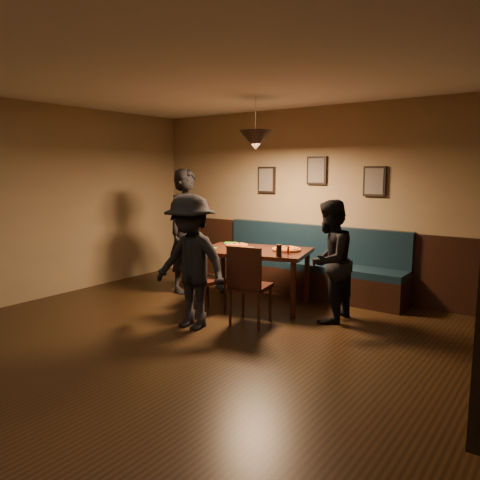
% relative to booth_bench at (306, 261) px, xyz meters
% --- Properties ---
extents(floor, '(7.00, 7.00, 0.00)m').
position_rel_booth_bench_xyz_m(floor, '(0.00, -3.20, -0.50)').
color(floor, black).
rests_on(floor, ground).
extents(ceiling, '(7.00, 7.00, 0.00)m').
position_rel_booth_bench_xyz_m(ceiling, '(0.00, -3.20, 2.30)').
color(ceiling, silver).
rests_on(ceiling, ground).
extents(wall_back, '(6.00, 0.00, 6.00)m').
position_rel_booth_bench_xyz_m(wall_back, '(0.00, 0.30, 0.90)').
color(wall_back, '#8C704F').
rests_on(wall_back, ground).
extents(wainscot, '(5.88, 0.06, 1.00)m').
position_rel_booth_bench_xyz_m(wainscot, '(0.00, 0.27, 0.00)').
color(wainscot, black).
rests_on(wainscot, ground).
extents(booth_bench, '(3.00, 0.60, 1.00)m').
position_rel_booth_bench_xyz_m(booth_bench, '(0.00, 0.00, 0.00)').
color(booth_bench, '#0F232D').
rests_on(booth_bench, ground).
extents(picture_left, '(0.32, 0.04, 0.42)m').
position_rel_booth_bench_xyz_m(picture_left, '(-0.90, 0.27, 1.20)').
color(picture_left, black).
rests_on(picture_left, wall_back).
extents(picture_center, '(0.32, 0.04, 0.42)m').
position_rel_booth_bench_xyz_m(picture_center, '(0.00, 0.27, 1.35)').
color(picture_center, black).
rests_on(picture_center, wall_back).
extents(picture_right, '(0.32, 0.04, 0.42)m').
position_rel_booth_bench_xyz_m(picture_right, '(0.90, 0.27, 1.20)').
color(picture_right, black).
rests_on(picture_right, wall_back).
extents(pendant_lamp, '(0.44, 0.44, 0.25)m').
position_rel_booth_bench_xyz_m(pendant_lamp, '(-0.30, -0.95, 1.75)').
color(pendant_lamp, black).
rests_on(pendant_lamp, ceiling).
extents(dining_table, '(1.64, 1.27, 0.78)m').
position_rel_booth_bench_xyz_m(dining_table, '(-0.30, -0.95, -0.11)').
color(dining_table, black).
rests_on(dining_table, floor).
extents(chair_near_left, '(0.45, 0.45, 0.90)m').
position_rel_booth_bench_xyz_m(chair_near_left, '(-0.62, -1.60, -0.05)').
color(chair_near_left, '#331B0E').
rests_on(chair_near_left, floor).
extents(chair_near_right, '(0.51, 0.51, 0.98)m').
position_rel_booth_bench_xyz_m(chair_near_right, '(0.13, -1.67, -0.01)').
color(chair_near_right, black).
rests_on(chair_near_right, floor).
extents(diner_left, '(0.54, 0.74, 1.88)m').
position_rel_booth_bench_xyz_m(diner_left, '(-1.54, -0.94, 0.44)').
color(diner_left, black).
rests_on(diner_left, floor).
extents(diner_right, '(0.57, 0.73, 1.50)m').
position_rel_booth_bench_xyz_m(diner_right, '(0.84, -1.00, 0.25)').
color(diner_right, black).
rests_on(diner_right, floor).
extents(diner_front, '(1.02, 0.59, 1.58)m').
position_rel_booth_bench_xyz_m(diner_front, '(-0.36, -2.19, 0.29)').
color(diner_front, black).
rests_on(diner_front, floor).
extents(pizza_a, '(0.41, 0.41, 0.04)m').
position_rel_booth_bench_xyz_m(pizza_a, '(-0.66, -0.87, 0.29)').
color(pizza_a, '#D55F28').
rests_on(pizza_a, dining_table).
extents(pizza_b, '(0.46, 0.46, 0.04)m').
position_rel_booth_bench_xyz_m(pizza_b, '(-0.33, -1.17, 0.30)').
color(pizza_b, orange).
rests_on(pizza_b, dining_table).
extents(pizza_c, '(0.48, 0.48, 0.04)m').
position_rel_booth_bench_xyz_m(pizza_c, '(0.10, -0.78, 0.30)').
color(pizza_c, orange).
rests_on(pizza_c, dining_table).
extents(soda_glass, '(0.08, 0.08, 0.15)m').
position_rel_booth_bench_xyz_m(soda_glass, '(0.24, -1.21, 0.35)').
color(soda_glass, black).
rests_on(soda_glass, dining_table).
extents(tabasco_bottle, '(0.03, 0.03, 0.12)m').
position_rel_booth_bench_xyz_m(tabasco_bottle, '(0.26, -1.00, 0.34)').
color(tabasco_bottle, '#8D1004').
rests_on(tabasco_bottle, dining_table).
extents(napkin_a, '(0.23, 0.23, 0.01)m').
position_rel_booth_bench_xyz_m(napkin_a, '(-0.92, -0.69, 0.28)').
color(napkin_a, '#228023').
rests_on(napkin_a, dining_table).
extents(napkin_b, '(0.20, 0.20, 0.01)m').
position_rel_booth_bench_xyz_m(napkin_b, '(-0.87, -1.23, 0.28)').
color(napkin_b, '#207A32').
rests_on(napkin_b, dining_table).
extents(cutlery_set, '(0.20, 0.05, 0.00)m').
position_rel_booth_bench_xyz_m(cutlery_set, '(-0.30, -1.28, 0.28)').
color(cutlery_set, silver).
rests_on(cutlery_set, dining_table).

